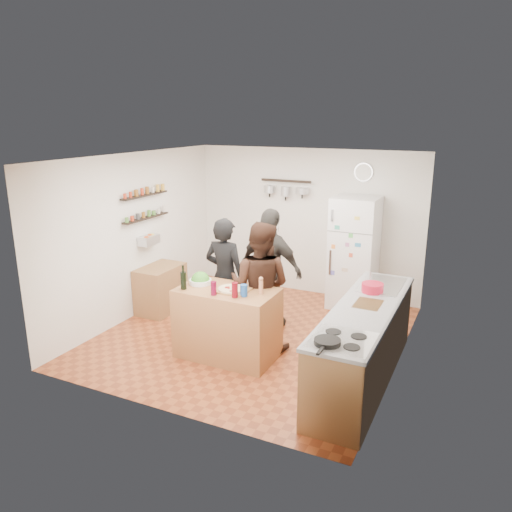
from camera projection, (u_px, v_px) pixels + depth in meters
The scene contains 26 objects.
room_shell at pixel (265, 244), 7.10m from camera, with size 4.20×4.20×4.20m.
prep_island at pixel (227, 323), 6.39m from camera, with size 1.25×0.72×0.91m, color #9A5D38.
pizza_board at pixel (232, 290), 6.22m from camera, with size 0.42×0.34×0.02m, color brown.
pizza at pixel (232, 289), 6.21m from camera, with size 0.34×0.34×0.02m, color #CDB687.
salad_bowl at pixel (200, 282), 6.48m from camera, with size 0.29×0.29×0.06m, color silver.
wine_bottle at pixel (183, 281), 6.26m from camera, with size 0.07×0.07×0.22m, color black.
wine_glass_near at pixel (214, 288), 6.06m from camera, with size 0.07×0.07×0.17m, color #50061D.
wine_glass_far at pixel (235, 290), 5.98m from camera, with size 0.08×0.08×0.19m, color #57070F.
pepper_mill at pixel (261, 287), 6.10m from camera, with size 0.05×0.05×0.17m, color #AC6D48.
salt_canister at pixel (244, 291), 6.02m from camera, with size 0.09×0.09×0.15m, color navy.
person_left at pixel (225, 277), 6.99m from camera, with size 0.61×0.40×1.68m, color black.
person_center at pixel (260, 286), 6.54m from camera, with size 0.84×0.65×1.73m, color black.
person_back at pixel (270, 269), 7.19m from camera, with size 1.04×0.43×1.77m, color #292725.
counter_run at pixel (363, 345), 5.80m from camera, with size 0.63×2.63×0.90m, color #9E7042.
stove_top at pixel (342, 341), 4.85m from camera, with size 0.60×0.62×0.02m, color white.
skillet at pixel (327, 342), 4.74m from camera, with size 0.26×0.26×0.05m, color black.
sink at pixel (382, 285), 6.41m from camera, with size 0.50×0.80×0.03m, color silver.
cutting_board at pixel (368, 305), 5.77m from camera, with size 0.30×0.40×0.02m, color brown.
red_bowl at pixel (372, 288), 6.14m from camera, with size 0.27×0.27×0.11m, color #AD132C.
fridge at pixel (354, 253), 7.98m from camera, with size 0.70×0.68×1.80m, color white.
wall_clock at pixel (364, 172), 7.93m from camera, with size 0.30×0.30×0.03m, color silver.
spice_shelf_lower at pixel (146, 218), 7.68m from camera, with size 0.12×1.00×0.03m, color black.
spice_shelf_upper at pixel (145, 195), 7.58m from camera, with size 0.12×1.00×0.03m, color black.
produce_basket at pixel (149, 240), 7.76m from camera, with size 0.18×0.35×0.14m, color silver.
side_table at pixel (161, 289), 7.93m from camera, with size 0.50×0.80×0.73m, color olive.
pot_rack at pixel (286, 181), 8.46m from camera, with size 0.90×0.04×0.04m, color black.
Camera 1 is at (2.87, -5.87, 3.02)m, focal length 35.00 mm.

